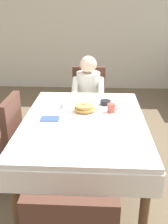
# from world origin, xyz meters

# --- Properties ---
(ground_plane) EXTENTS (14.00, 14.00, 0.00)m
(ground_plane) POSITION_xyz_m (0.00, 0.00, 0.00)
(ground_plane) COLOR brown
(back_wall) EXTENTS (12.00, 0.16, 3.20)m
(back_wall) POSITION_xyz_m (0.00, 3.40, 1.60)
(back_wall) COLOR beige
(back_wall) RESTS_ON ground
(dining_table_main) EXTENTS (1.12, 1.52, 0.74)m
(dining_table_main) POSITION_xyz_m (0.00, 0.00, 0.65)
(dining_table_main) COLOR white
(dining_table_main) RESTS_ON ground
(chair_diner) EXTENTS (0.44, 0.45, 0.93)m
(chair_diner) POSITION_xyz_m (0.00, 1.17, 0.53)
(chair_diner) COLOR #4C2D23
(chair_diner) RESTS_ON ground
(diner_person) EXTENTS (0.40, 0.43, 1.12)m
(diner_person) POSITION_xyz_m (0.00, 1.01, 0.67)
(diner_person) COLOR silver
(diner_person) RESTS_ON ground
(chair_left_side) EXTENTS (0.45, 0.44, 0.93)m
(chair_left_side) POSITION_xyz_m (-0.77, 0.00, 0.53)
(chair_left_side) COLOR #4C2D23
(chair_left_side) RESTS_ON ground
(plate_breakfast) EXTENTS (0.28, 0.28, 0.02)m
(plate_breakfast) POSITION_xyz_m (-0.01, 0.17, 0.75)
(plate_breakfast) COLOR white
(plate_breakfast) RESTS_ON dining_table_main
(breakfast_stack) EXTENTS (0.20, 0.20, 0.08)m
(breakfast_stack) POSITION_xyz_m (-0.01, 0.16, 0.79)
(breakfast_stack) COLOR tan
(breakfast_stack) RESTS_ON plate_breakfast
(cup_coffee) EXTENTS (0.11, 0.08, 0.08)m
(cup_coffee) POSITION_xyz_m (0.25, 0.18, 0.78)
(cup_coffee) COLOR #B24C42
(cup_coffee) RESTS_ON dining_table_main
(bowl_butter) EXTENTS (0.11, 0.11, 0.04)m
(bowl_butter) POSITION_xyz_m (0.20, 0.38, 0.76)
(bowl_butter) COLOR black
(bowl_butter) RESTS_ON dining_table_main
(syrup_pitcher) EXTENTS (0.08, 0.08, 0.07)m
(syrup_pitcher) POSITION_xyz_m (-0.23, 0.26, 0.78)
(syrup_pitcher) COLOR silver
(syrup_pitcher) RESTS_ON dining_table_main
(fork_left_of_plate) EXTENTS (0.02, 0.18, 0.00)m
(fork_left_of_plate) POSITION_xyz_m (-0.20, 0.15, 0.74)
(fork_left_of_plate) COLOR silver
(fork_left_of_plate) RESTS_ON dining_table_main
(knife_right_of_plate) EXTENTS (0.02, 0.20, 0.00)m
(knife_right_of_plate) POSITION_xyz_m (0.18, 0.15, 0.74)
(knife_right_of_plate) COLOR silver
(knife_right_of_plate) RESTS_ON dining_table_main
(spoon_near_edge) EXTENTS (0.15, 0.02, 0.00)m
(spoon_near_edge) POSITION_xyz_m (0.02, -0.16, 0.74)
(spoon_near_edge) COLOR silver
(spoon_near_edge) RESTS_ON dining_table_main
(napkin_folded) EXTENTS (0.17, 0.12, 0.01)m
(napkin_folded) POSITION_xyz_m (-0.31, -0.01, 0.74)
(napkin_folded) COLOR #334C7F
(napkin_folded) RESTS_ON dining_table_main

